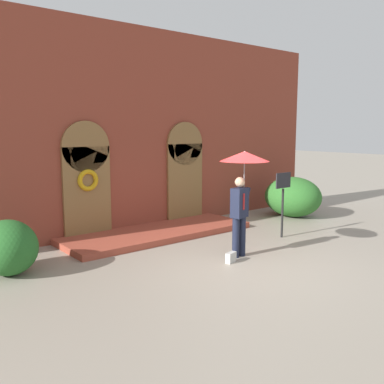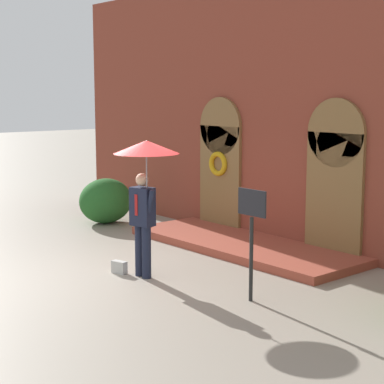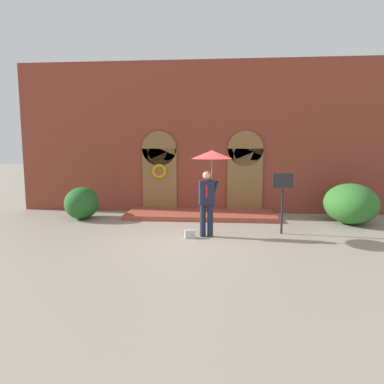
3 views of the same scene
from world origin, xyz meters
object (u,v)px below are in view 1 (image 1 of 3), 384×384
Objects in this scene: handbag at (231,257)px; shrub_left at (8,247)px; sign_post at (283,194)px; person_with_umbrella at (243,172)px; shrub_right at (293,197)px.

shrub_left is (-3.93, 2.23, 0.44)m from handbag.
sign_post is 6.69m from shrub_left.
person_with_umbrella reaches higher than sign_post.
shrub_left is at bearing 134.68° from handbag.
shrub_right is (2.44, 1.54, -0.51)m from sign_post.
shrub_left is 0.69× the size of shrub_right.
person_with_umbrella is 1.37× the size of sign_post.
person_with_umbrella is at bearing 4.63° from handbag.
sign_post is at bearing -147.69° from shrub_right.
handbag is 2.85m from sign_post.
handbag is 4.53m from shrub_left.
person_with_umbrella is 1.89m from handbag.
sign_post reaches higher than handbag.
sign_post reaches higher than shrub_left.
shrub_right is at bearing 24.56° from person_with_umbrella.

